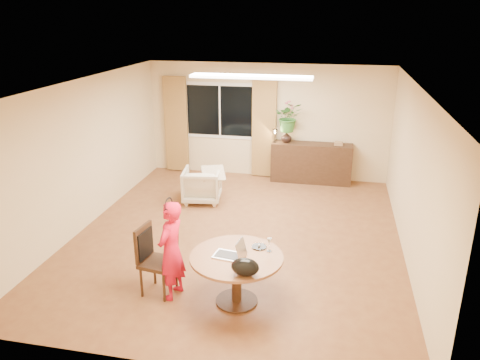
{
  "coord_description": "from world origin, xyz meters",
  "views": [
    {
      "loc": [
        1.53,
        -7.15,
        3.67
      ],
      "look_at": [
        0.09,
        -0.2,
        1.1
      ],
      "focal_mm": 35.0,
      "sensor_mm": 36.0,
      "label": 1
    }
  ],
  "objects_px": {
    "armchair": "(202,185)",
    "dining_table": "(237,266)",
    "child": "(171,250)",
    "dining_chair": "(158,261)",
    "sideboard": "(311,163)"
  },
  "relations": [
    {
      "from": "dining_table",
      "to": "dining_chair",
      "type": "bearing_deg",
      "value": 179.69
    },
    {
      "from": "dining_table",
      "to": "child",
      "type": "relative_size",
      "value": 0.88
    },
    {
      "from": "dining_table",
      "to": "armchair",
      "type": "height_order",
      "value": "dining_table"
    },
    {
      "from": "dining_table",
      "to": "sideboard",
      "type": "distance_m",
      "value": 4.98
    },
    {
      "from": "sideboard",
      "to": "armchair",
      "type": "bearing_deg",
      "value": -142.35
    },
    {
      "from": "sideboard",
      "to": "dining_table",
      "type": "bearing_deg",
      "value": -97.63
    },
    {
      "from": "armchair",
      "to": "dining_table",
      "type": "bearing_deg",
      "value": 105.3
    },
    {
      "from": "armchair",
      "to": "sideboard",
      "type": "distance_m",
      "value": 2.65
    },
    {
      "from": "dining_table",
      "to": "child",
      "type": "xyz_separation_m",
      "value": [
        -0.88,
        -0.03,
        0.14
      ]
    },
    {
      "from": "child",
      "to": "armchair",
      "type": "height_order",
      "value": "child"
    },
    {
      "from": "dining_table",
      "to": "dining_chair",
      "type": "xyz_separation_m",
      "value": [
        -1.09,
        0.01,
        -0.06
      ]
    },
    {
      "from": "armchair",
      "to": "child",
      "type": "bearing_deg",
      "value": 91.37
    },
    {
      "from": "dining_table",
      "to": "child",
      "type": "distance_m",
      "value": 0.89
    },
    {
      "from": "dining_chair",
      "to": "armchair",
      "type": "height_order",
      "value": "dining_chair"
    },
    {
      "from": "child",
      "to": "armchair",
      "type": "relative_size",
      "value": 1.82
    }
  ]
}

